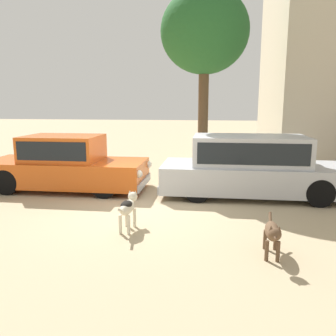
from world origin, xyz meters
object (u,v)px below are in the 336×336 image
parked_sedan_nearest (65,163)px  parked_sedan_second (252,165)px  stray_dog_tan (272,233)px  acacia_tree_left (205,33)px  stray_dog_spotted (128,206)px

parked_sedan_nearest → parked_sedan_second: size_ratio=0.93×
parked_sedan_second → stray_dog_tan: size_ratio=4.45×
stray_dog_tan → acacia_tree_left: size_ratio=0.19×
parked_sedan_nearest → stray_dog_spotted: parked_sedan_nearest is taller
stray_dog_tan → acacia_tree_left: bearing=-161.9°
stray_dog_tan → parked_sedan_nearest: bearing=-121.5°
parked_sedan_second → stray_dog_tan: bearing=-90.9°
acacia_tree_left → stray_dog_spotted: bearing=-105.7°
stray_dog_spotted → stray_dog_tan: (2.50, -0.89, -0.05)m
stray_dog_spotted → acacia_tree_left: bearing=-12.7°
parked_sedan_second → acacia_tree_left: acacia_tree_left is taller
acacia_tree_left → parked_sedan_second: bearing=-52.7°
stray_dog_spotted → stray_dog_tan: 2.65m
stray_dog_spotted → stray_dog_tan: size_ratio=0.93×
stray_dog_tan → parked_sedan_second: bearing=-176.1°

